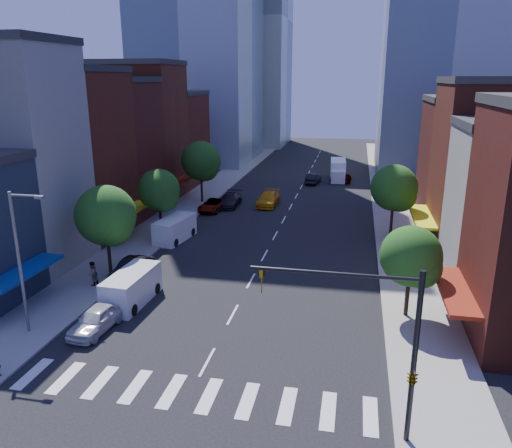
{
  "coord_description": "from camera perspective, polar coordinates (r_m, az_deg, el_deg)",
  "views": [
    {
      "loc": [
        7.62,
        -23.87,
        15.52
      ],
      "look_at": [
        0.6,
        11.09,
        5.0
      ],
      "focal_mm": 35.0,
      "sensor_mm": 36.0,
      "label": 1
    }
  ],
  "objects": [
    {
      "name": "parked_car_front",
      "position": [
        33.72,
        -17.81,
        -10.34
      ],
      "size": [
        2.22,
        4.72,
        1.56
      ],
      "primitive_type": "imported",
      "rotation": [
        0.0,
        0.0,
        -0.08
      ],
      "color": "silver",
      "rests_on": "ground"
    },
    {
      "name": "tree_right_far",
      "position": [
        51.08,
        15.66,
        3.78
      ],
      "size": [
        4.6,
        4.6,
        7.2
      ],
      "color": "black",
      "rests_on": "sidewalk_right"
    },
    {
      "name": "parked_car_third",
      "position": [
        60.37,
        -5.05,
        2.17
      ],
      "size": [
        2.61,
        5.17,
        1.4
      ],
      "primitive_type": "imported",
      "rotation": [
        0.0,
        0.0,
        -0.06
      ],
      "color": "#999999",
      "rests_on": "ground"
    },
    {
      "name": "sidewalk_left",
      "position": [
        68.72,
        -5.98,
        3.36
      ],
      "size": [
        5.0,
        120.0,
        0.15
      ],
      "primitive_type": "cube",
      "color": "gray",
      "rests_on": "ground"
    },
    {
      "name": "bldg_left_2",
      "position": [
        53.33,
        -21.42,
        7.21
      ],
      "size": [
        12.0,
        9.0,
        16.0
      ],
      "primitive_type": "cube",
      "color": "#572114",
      "rests_on": "ground"
    },
    {
      "name": "parked_car_rear",
      "position": [
        62.36,
        -3.01,
        2.76
      ],
      "size": [
        2.26,
        5.52,
        1.6
      ],
      "primitive_type": "imported",
      "rotation": [
        0.0,
        0.0,
        0.0
      ],
      "color": "black",
      "rests_on": "ground"
    },
    {
      "name": "cargo_van_near",
      "position": [
        36.71,
        -14.11,
        -7.14
      ],
      "size": [
        2.42,
        5.52,
        2.32
      ],
      "rotation": [
        0.0,
        0.0,
        -0.04
      ],
      "color": "silver",
      "rests_on": "ground"
    },
    {
      "name": "bldg_left_4",
      "position": [
        68.08,
        -13.79,
        10.06
      ],
      "size": [
        12.0,
        9.0,
        17.0
      ],
      "primitive_type": "cube",
      "color": "#572114",
      "rests_on": "ground"
    },
    {
      "name": "tree_left_far",
      "position": [
        63.57,
        -6.2,
        7.0
      ],
      "size": [
        5.0,
        5.0,
        7.75
      ],
      "color": "black",
      "rests_on": "sidewalk_left"
    },
    {
      "name": "crosswalk",
      "position": [
        27.1,
        -7.52,
        -18.65
      ],
      "size": [
        19.0,
        3.0,
        0.01
      ],
      "primitive_type": "cube",
      "color": "silver",
      "rests_on": "ground"
    },
    {
      "name": "taxi",
      "position": [
        62.68,
        1.39,
        2.88
      ],
      "size": [
        2.44,
        5.75,
        1.65
      ],
      "primitive_type": "imported",
      "rotation": [
        0.0,
        0.0,
        -0.02
      ],
      "color": "orange",
      "rests_on": "ground"
    },
    {
      "name": "streetlight",
      "position": [
        33.18,
        -25.28,
        -3.18
      ],
      "size": [
        2.25,
        0.25,
        9.0
      ],
      "color": "slate",
      "rests_on": "sidewalk_left"
    },
    {
      "name": "ground",
      "position": [
        29.48,
        -5.59,
        -15.42
      ],
      "size": [
        220.0,
        220.0,
        0.0
      ],
      "primitive_type": "plane",
      "color": "black",
      "rests_on": "ground"
    },
    {
      "name": "bldg_right_3",
      "position": [
        60.08,
        24.24,
        6.36
      ],
      "size": [
        12.0,
        10.0,
        13.0
      ],
      "primitive_type": "cube",
      "color": "#4A1B12",
      "rests_on": "ground"
    },
    {
      "name": "bldg_left_3",
      "position": [
        60.65,
        -17.09,
        8.12
      ],
      "size": [
        12.0,
        8.0,
        15.0
      ],
      "primitive_type": "cube",
      "color": "#4A1B12",
      "rests_on": "ground"
    },
    {
      "name": "tree_right_near",
      "position": [
        33.99,
        17.53,
        -3.83
      ],
      "size": [
        4.0,
        4.0,
        6.2
      ],
      "color": "black",
      "rests_on": "sidewalk_right"
    },
    {
      "name": "bldg_right_2",
      "position": [
        50.35,
        26.74,
        5.52
      ],
      "size": [
        12.0,
        10.0,
        15.0
      ],
      "primitive_type": "cube",
      "color": "#572114",
      "rests_on": "ground"
    },
    {
      "name": "bldg_left_5",
      "position": [
        76.96,
        -10.7,
        9.43
      ],
      "size": [
        12.0,
        10.0,
        13.0
      ],
      "primitive_type": "cube",
      "color": "#4A1B12",
      "rests_on": "ground"
    },
    {
      "name": "tree_left_near",
      "position": [
        41.04,
        -16.63,
        0.69
      ],
      "size": [
        4.8,
        4.8,
        7.3
      ],
      "color": "black",
      "rests_on": "sidewalk_left"
    },
    {
      "name": "bldg_left_1",
      "position": [
        46.35,
        -27.13,
        6.56
      ],
      "size": [
        12.0,
        8.0,
        18.0
      ],
      "primitive_type": "cube",
      "color": "beige",
      "rests_on": "ground"
    },
    {
      "name": "tower_far_w",
      "position": [
        122.24,
        -0.87,
        22.3
      ],
      "size": [
        18.0,
        18.0,
        56.0
      ],
      "primitive_type": "cube",
      "color": "#9EA5AD",
      "rests_on": "ground"
    },
    {
      "name": "parked_car_second",
      "position": [
        41.26,
        -14.06,
        -5.02
      ],
      "size": [
        2.19,
        4.89,
        1.56
      ],
      "primitive_type": "imported",
      "rotation": [
        0.0,
        0.0,
        -0.12
      ],
      "color": "black",
      "rests_on": "ground"
    },
    {
      "name": "pedestrian_far",
      "position": [
        40.31,
        -18.2,
        -5.4
      ],
      "size": [
        0.83,
        1.01,
        1.89
      ],
      "primitive_type": "imported",
      "rotation": [
        0.0,
        0.0,
        -1.7
      ],
      "color": "#999999",
      "rests_on": "sidewalk_left"
    },
    {
      "name": "cargo_van_far",
      "position": [
        49.72,
        -9.33,
        -0.61
      ],
      "size": [
        2.86,
        5.61,
        2.29
      ],
      "rotation": [
        0.0,
        0.0,
        -0.14
      ],
      "color": "white",
      "rests_on": "ground"
    },
    {
      "name": "sidewalk_right",
      "position": [
        65.89,
        15.29,
        2.29
      ],
      "size": [
        5.0,
        120.0,
        0.15
      ],
      "primitive_type": "cube",
      "color": "gray",
      "rests_on": "ground"
    },
    {
      "name": "traffic_car_oncoming",
      "position": [
        76.26,
        6.57,
        5.18
      ],
      "size": [
        2.26,
        4.89,
        1.55
      ],
      "primitive_type": "imported",
      "rotation": [
        0.0,
        0.0,
        3.01
      ],
      "color": "black",
      "rests_on": "ground"
    },
    {
      "name": "box_truck",
      "position": [
        79.63,
        9.35,
        6.04
      ],
      "size": [
        2.67,
        7.68,
        3.05
      ],
      "rotation": [
        0.0,
        0.0,
        0.05
      ],
      "color": "white",
      "rests_on": "ground"
    },
    {
      "name": "traffic_signal",
      "position": [
        22.58,
        16.19,
        -14.5
      ],
      "size": [
        7.24,
        2.24,
        8.0
      ],
      "color": "black",
      "rests_on": "sidewalk_right"
    },
    {
      "name": "tree_left_mid",
      "position": [
        50.77,
        -10.89,
        3.63
      ],
      "size": [
        4.2,
        4.2,
        6.65
      ],
      "color": "black",
      "rests_on": "sidewalk_left"
    },
    {
      "name": "traffic_car_far",
      "position": [
        77.95,
        10.21,
        5.22
      ],
      "size": [
        1.8,
        4.19,
        1.41
      ],
      "primitive_type": "imported",
      "rotation": [
        0.0,
        0.0,
        3.11
      ],
      "color": "#999999",
      "rests_on": "ground"
    }
  ]
}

